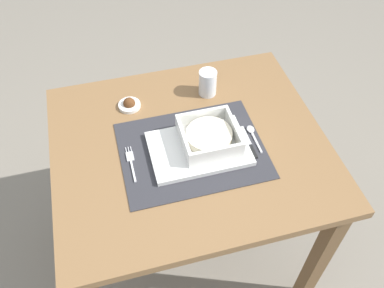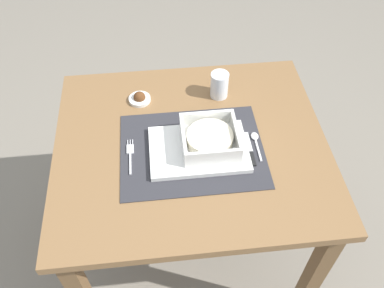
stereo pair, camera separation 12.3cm
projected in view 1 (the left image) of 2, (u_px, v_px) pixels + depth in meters
ground_plane at (190, 248)px, 1.82m from camera, size 6.00×6.00×0.00m
dining_table at (190, 165)px, 1.36m from camera, size 0.86×0.75×0.72m
placemat at (192, 150)px, 1.26m from camera, size 0.44×0.34×0.00m
serving_plate at (199, 148)px, 1.25m from camera, size 0.30×0.20×0.02m
porridge_bowl at (209, 137)px, 1.24m from camera, size 0.17×0.17×0.06m
fork at (131, 161)px, 1.22m from camera, size 0.02×0.14×0.00m
spoon at (252, 132)px, 1.30m from camera, size 0.02×0.12×0.01m
butter_knife at (249, 144)px, 1.27m from camera, size 0.01×0.13×0.01m
bread_knife at (241, 140)px, 1.28m from camera, size 0.01×0.14×0.01m
drinking_glass at (208, 84)px, 1.40m from camera, size 0.06×0.06×0.09m
condiment_saucer at (129, 104)px, 1.38m from camera, size 0.07×0.07×0.04m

